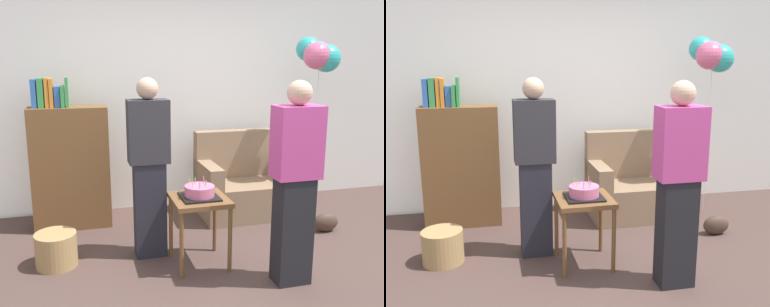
# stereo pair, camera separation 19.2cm
# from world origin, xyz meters

# --- Properties ---
(ground_plane) EXTENTS (8.00, 8.00, 0.00)m
(ground_plane) POSITION_xyz_m (0.00, 0.00, 0.00)
(ground_plane) COLOR #4C3833
(wall_back) EXTENTS (6.00, 0.10, 2.70)m
(wall_back) POSITION_xyz_m (0.00, 2.05, 1.35)
(wall_back) COLOR silver
(wall_back) RESTS_ON ground_plane
(couch) EXTENTS (1.10, 0.70, 0.96)m
(couch) POSITION_xyz_m (0.63, 1.48, 0.34)
(couch) COLOR #8C7054
(couch) RESTS_ON ground_plane
(bookshelf) EXTENTS (0.80, 0.36, 1.60)m
(bookshelf) POSITION_xyz_m (-1.33, 1.59, 0.68)
(bookshelf) COLOR brown
(bookshelf) RESTS_ON ground_plane
(side_table) EXTENTS (0.48, 0.48, 0.61)m
(side_table) POSITION_xyz_m (-0.24, 0.36, 0.52)
(side_table) COLOR brown
(side_table) RESTS_ON ground_plane
(birthday_cake) EXTENTS (0.32, 0.32, 0.17)m
(birthday_cake) POSITION_xyz_m (-0.24, 0.36, 0.66)
(birthday_cake) COLOR black
(birthday_cake) RESTS_ON side_table
(person_blowing_candles) EXTENTS (0.36, 0.22, 1.63)m
(person_blowing_candles) POSITION_xyz_m (-0.62, 0.66, 0.83)
(person_blowing_candles) COLOR #23232D
(person_blowing_candles) RESTS_ON ground_plane
(person_holding_cake) EXTENTS (0.36, 0.22, 1.63)m
(person_holding_cake) POSITION_xyz_m (0.40, -0.13, 0.83)
(person_holding_cake) COLOR black
(person_holding_cake) RESTS_ON ground_plane
(wicker_basket) EXTENTS (0.36, 0.36, 0.30)m
(wicker_basket) POSITION_xyz_m (-1.46, 0.65, 0.15)
(wicker_basket) COLOR #A88451
(wicker_basket) RESTS_ON ground_plane
(handbag) EXTENTS (0.28, 0.14, 0.20)m
(handbag) POSITION_xyz_m (1.25, 0.72, 0.10)
(handbag) COLOR #473328
(handbag) RESTS_ON ground_plane
(balloon_bunch) EXTENTS (0.43, 0.46, 2.03)m
(balloon_bunch) POSITION_xyz_m (1.38, 1.28, 1.83)
(balloon_bunch) COLOR silver
(balloon_bunch) RESTS_ON ground_plane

